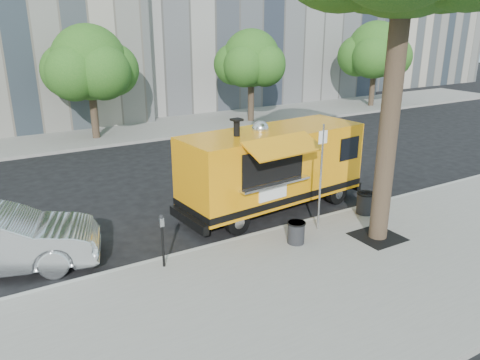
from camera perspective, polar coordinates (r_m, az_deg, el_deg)
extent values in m
plane|color=black|center=(13.84, 0.32, -5.56)|extent=(120.00, 120.00, 0.00)
cube|color=gray|center=(10.97, 11.39, -12.51)|extent=(60.00, 6.00, 0.15)
cube|color=#999993|center=(13.10, 2.42, -6.70)|extent=(60.00, 0.14, 0.16)
cube|color=gray|center=(25.79, -15.36, 5.47)|extent=(60.00, 5.00, 0.15)
cylinder|color=#33261C|center=(12.34, 17.78, 7.12)|extent=(0.48, 0.48, 6.50)
cube|color=black|center=(13.33, 16.41, -6.65)|extent=(1.20, 1.20, 0.02)
cylinder|color=#33261C|center=(24.52, -17.38, 7.92)|extent=(0.36, 0.36, 2.60)
sphere|color=#155016|center=(24.22, -17.94, 13.49)|extent=(3.60, 3.60, 3.60)
cylinder|color=#33261C|center=(27.70, 1.35, 9.91)|extent=(0.36, 0.36, 2.60)
sphere|color=#155016|center=(27.44, 1.39, 14.64)|extent=(3.24, 3.24, 3.24)
cylinder|color=#33261C|center=(34.15, 15.83, 10.90)|extent=(0.36, 0.36, 2.60)
sphere|color=#155016|center=(33.93, 16.20, 15.00)|extent=(3.78, 3.78, 3.78)
cylinder|color=silver|center=(12.92, 9.80, 0.20)|extent=(0.06, 0.06, 3.00)
cube|color=white|center=(12.61, 10.09, 5.17)|extent=(0.28, 0.02, 0.35)
cylinder|color=black|center=(11.27, -9.37, -7.99)|extent=(0.06, 0.06, 1.05)
cube|color=silver|center=(11.01, -9.54, -5.08)|extent=(0.10, 0.08, 0.22)
sphere|color=black|center=(10.96, -9.58, -4.46)|extent=(0.11, 0.11, 0.11)
cube|color=orange|center=(14.52, 4.00, 1.99)|extent=(6.07, 2.53, 2.14)
cube|color=black|center=(14.79, 3.92, -1.24)|extent=(6.10, 2.55, 0.20)
cube|color=black|center=(16.88, 11.88, 0.07)|extent=(0.35, 1.91, 0.27)
cube|color=black|center=(13.27, -6.30, -4.85)|extent=(0.35, 1.91, 0.27)
cube|color=black|center=(16.44, 12.07, 4.84)|extent=(0.20, 1.60, 0.86)
cylinder|color=black|center=(15.67, 11.65, -1.56)|extent=(0.75, 0.32, 0.73)
cylinder|color=black|center=(16.77, 7.48, 0.03)|extent=(0.75, 0.32, 0.73)
cylinder|color=black|center=(13.17, -0.37, -5.14)|extent=(0.75, 0.32, 0.73)
cylinder|color=black|center=(14.46, -4.23, -2.95)|extent=(0.75, 0.32, 0.73)
cube|color=black|center=(13.23, 3.90, 1.85)|extent=(2.19, 0.38, 0.96)
cube|color=silver|center=(13.27, 4.29, -0.45)|extent=(2.41, 0.57, 0.06)
cube|color=orange|center=(12.70, 5.35, 4.14)|extent=(2.35, 1.07, 0.39)
cube|color=white|center=(13.42, 4.04, -1.48)|extent=(1.00, 0.13, 0.46)
cylinder|color=black|center=(13.38, -0.41, 6.33)|extent=(0.18, 0.18, 0.50)
sphere|color=silver|center=(14.15, 2.49, 6.24)|extent=(0.51, 0.51, 0.51)
sphere|color=maroon|center=(13.16, 1.41, 1.58)|extent=(0.76, 0.76, 0.76)
cylinder|color=#FF590C|center=(13.02, 2.02, 0.79)|extent=(0.32, 0.14, 0.31)
cylinder|color=black|center=(12.44, 6.85, -6.37)|extent=(0.45, 0.45, 0.59)
cylinder|color=black|center=(12.33, 6.90, -5.22)|extent=(0.49, 0.49, 0.04)
cylinder|color=black|center=(14.69, 15.02, -2.74)|extent=(0.51, 0.51, 0.66)
cylinder|color=black|center=(14.58, 15.13, -1.60)|extent=(0.55, 0.55, 0.04)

